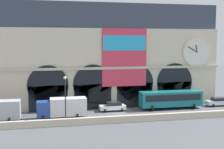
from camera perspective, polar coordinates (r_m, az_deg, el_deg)
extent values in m
plane|color=#54565B|center=(49.89, 1.65, -7.47)|extent=(200.00, 200.00, 0.00)
cube|color=beige|center=(45.19, 3.16, -8.24)|extent=(90.00, 0.70, 1.01)
cube|color=beige|center=(55.93, -0.16, 1.29)|extent=(39.53, 4.82, 14.07)
cube|color=#333D4C|center=(56.23, -0.23, 10.78)|extent=(39.53, 4.22, 4.48)
cube|color=black|center=(52.86, -11.79, -4.39)|extent=(6.50, 0.20, 4.41)
cylinder|color=black|center=(52.52, -11.84, -2.02)|extent=(6.84, 0.20, 6.84)
cube|color=black|center=(53.46, -3.60, -4.16)|extent=(6.50, 0.20, 4.41)
cylinder|color=black|center=(53.12, -3.61, -1.82)|extent=(6.84, 0.20, 6.84)
cube|color=black|center=(55.11, 4.26, -3.86)|extent=(6.50, 0.20, 4.41)
cylinder|color=black|center=(54.78, 4.28, -1.58)|extent=(6.84, 0.20, 6.84)
cube|color=black|center=(57.72, 11.52, -3.51)|extent=(6.50, 0.20, 4.41)
cylinder|color=black|center=(57.40, 11.57, -1.34)|extent=(6.84, 0.20, 6.84)
cylinder|color=beige|center=(58.74, 15.52, 4.02)|extent=(5.56, 0.25, 5.56)
cylinder|color=silver|center=(58.64, 15.57, 4.01)|extent=(5.14, 0.06, 5.14)
cube|color=black|center=(58.49, 15.47, 4.68)|extent=(0.50, 0.04, 1.41)
cube|color=black|center=(58.11, 14.79, 4.54)|extent=(1.97, 0.04, 1.16)
cube|color=#D8334C|center=(53.72, 2.34, 3.18)|extent=(7.97, 0.12, 10.14)
cube|color=#26A5D8|center=(53.58, 2.37, 5.89)|extent=(7.65, 0.04, 2.63)
cube|color=#C0B49A|center=(53.42, 0.42, 1.22)|extent=(39.53, 0.50, 0.44)
cube|color=#ADB2B7|center=(47.98, -20.00, -6.21)|extent=(5.50, 2.30, 2.70)
cylinder|color=black|center=(47.12, -18.59, -8.06)|extent=(0.28, 0.84, 0.84)
cylinder|color=black|center=(49.12, -18.33, -7.49)|extent=(0.28, 0.84, 0.84)
cube|color=#28479E|center=(47.80, -12.65, -6.28)|extent=(2.00, 2.30, 2.30)
cube|color=white|center=(47.87, -8.14, -5.93)|extent=(5.50, 2.30, 2.70)
cylinder|color=black|center=(47.04, -12.75, -7.92)|extent=(0.28, 0.84, 0.84)
cylinder|color=black|center=(49.06, -12.73, -7.35)|extent=(0.28, 0.84, 0.84)
cylinder|color=black|center=(47.26, -6.50, -7.74)|extent=(0.28, 0.84, 0.84)
cylinder|color=black|center=(49.27, -6.75, -7.18)|extent=(0.28, 0.84, 0.84)
cube|color=white|center=(52.24, 0.07, -6.12)|extent=(4.40, 1.80, 0.70)
cube|color=black|center=(52.16, 0.31, -5.44)|extent=(2.46, 1.62, 0.55)
cylinder|color=black|center=(51.25, -1.33, -6.76)|extent=(0.28, 0.60, 0.60)
cylinder|color=black|center=(52.80, -1.66, -6.38)|extent=(0.28, 0.60, 0.60)
cylinder|color=black|center=(51.87, 1.84, -6.61)|extent=(0.28, 0.60, 0.60)
cylinder|color=black|center=(53.40, 1.42, -6.24)|extent=(0.28, 0.60, 0.60)
cube|color=#19727A|center=(54.84, 10.89, -4.43)|extent=(11.00, 2.50, 2.60)
cube|color=black|center=(53.63, 11.43, -4.29)|extent=(10.12, 0.04, 1.10)
cylinder|color=black|center=(52.67, 7.47, -6.24)|extent=(0.28, 1.00, 1.00)
cylinder|color=black|center=(54.75, 6.67, -5.76)|extent=(0.28, 1.00, 1.00)
cylinder|color=black|center=(55.72, 14.98, -5.72)|extent=(0.28, 1.00, 1.00)
cylinder|color=black|center=(57.68, 13.95, -5.30)|extent=(0.28, 1.00, 1.00)
cube|color=white|center=(59.71, 19.11, -4.92)|extent=(4.40, 1.80, 0.70)
cube|color=black|center=(59.72, 19.31, -4.32)|extent=(2.46, 1.62, 0.55)
cylinder|color=black|center=(58.36, 18.29, -5.49)|extent=(0.28, 0.60, 0.60)
cylinder|color=black|center=(59.73, 17.50, -5.21)|extent=(0.28, 0.60, 0.60)
cylinder|color=black|center=(61.21, 19.86, -5.02)|extent=(0.28, 0.60, 0.60)
cylinder|color=black|center=(43.89, -8.68, -5.06)|extent=(0.16, 0.16, 6.50)
sphere|color=#F2EDCC|center=(43.37, -8.75, -0.61)|extent=(0.44, 0.44, 0.44)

